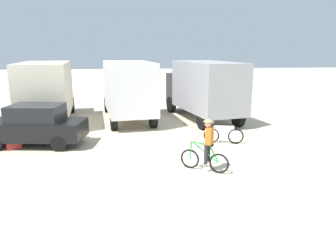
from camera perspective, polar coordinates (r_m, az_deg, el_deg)
name	(u,v)px	position (r m, az deg, el deg)	size (l,w,h in m)	color
ground_plane	(167,186)	(9.99, -0.14, -10.44)	(120.00, 120.00, 0.00)	beige
box_truck_cream_rv	(47,89)	(19.18, -20.40, 6.07)	(3.10, 6.97, 3.35)	beige
box_truck_avon_van	(127,88)	(18.82, -7.14, 6.68)	(3.25, 7.00, 3.35)	white
box_truck_grey_hauler	(203,87)	(18.93, 6.24, 6.74)	(3.70, 7.09, 3.35)	#9E9EA3
sedan_parked	(35,125)	(14.87, -22.34, 0.12)	(4.40, 2.30, 1.76)	black
cyclist_orange_shirt	(206,147)	(10.93, 6.72, -3.67)	(1.49, 0.99, 1.82)	black
bicycle_spare	(224,135)	(14.35, 9.71, -1.50)	(1.70, 0.59, 0.97)	black
supply_crate	(14,142)	(14.92, -25.48, -2.61)	(0.57, 0.52, 0.52)	#9E2D2D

